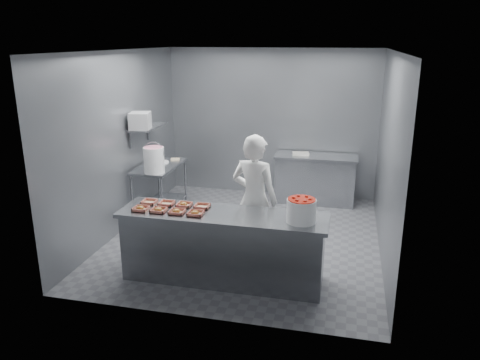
% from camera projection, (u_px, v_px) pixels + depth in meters
% --- Properties ---
extents(floor, '(4.50, 4.50, 0.00)m').
position_uv_depth(floor, '(246.00, 237.00, 7.27)').
color(floor, '#4C4C51').
rests_on(floor, ground).
extents(ceiling, '(4.50, 4.50, 0.00)m').
position_uv_depth(ceiling, '(247.00, 51.00, 6.46)').
color(ceiling, white).
rests_on(ceiling, wall_back).
extents(wall_back, '(4.00, 0.04, 2.80)m').
position_uv_depth(wall_back, '(272.00, 123.00, 8.96)').
color(wall_back, slate).
rests_on(wall_back, ground).
extents(wall_left, '(0.04, 4.50, 2.80)m').
position_uv_depth(wall_left, '(122.00, 143.00, 7.30)').
color(wall_left, slate).
rests_on(wall_left, ground).
extents(wall_right, '(0.04, 4.50, 2.80)m').
position_uv_depth(wall_right, '(388.00, 157.00, 6.43)').
color(wall_right, slate).
rests_on(wall_right, ground).
extents(service_counter, '(2.60, 0.70, 0.90)m').
position_uv_depth(service_counter, '(223.00, 246.00, 5.88)').
color(service_counter, slate).
rests_on(service_counter, ground).
extents(prep_table, '(0.60, 1.20, 0.90)m').
position_uv_depth(prep_table, '(160.00, 182.00, 8.02)').
color(prep_table, slate).
rests_on(prep_table, ground).
extents(back_counter, '(1.50, 0.60, 0.90)m').
position_uv_depth(back_counter, '(315.00, 179.00, 8.71)').
color(back_counter, slate).
rests_on(back_counter, ground).
extents(wall_shelf, '(0.35, 0.90, 0.03)m').
position_uv_depth(wall_shelf, '(148.00, 127.00, 7.78)').
color(wall_shelf, slate).
rests_on(wall_shelf, wall_left).
extents(tray_0, '(0.19, 0.18, 0.06)m').
position_uv_depth(tray_0, '(141.00, 208.00, 5.85)').
color(tray_0, tan).
rests_on(tray_0, service_counter).
extents(tray_1, '(0.19, 0.18, 0.06)m').
position_uv_depth(tray_1, '(159.00, 210.00, 5.80)').
color(tray_1, tan).
rests_on(tray_1, service_counter).
extents(tray_2, '(0.19, 0.18, 0.06)m').
position_uv_depth(tray_2, '(177.00, 212.00, 5.74)').
color(tray_2, tan).
rests_on(tray_2, service_counter).
extents(tray_3, '(0.19, 0.18, 0.06)m').
position_uv_depth(tray_3, '(195.00, 213.00, 5.69)').
color(tray_3, tan).
rests_on(tray_3, service_counter).
extents(tray_4, '(0.19, 0.18, 0.04)m').
position_uv_depth(tray_4, '(149.00, 202.00, 6.09)').
color(tray_4, tan).
rests_on(tray_4, service_counter).
extents(tray_5, '(0.19, 0.18, 0.04)m').
position_uv_depth(tray_5, '(167.00, 203.00, 6.04)').
color(tray_5, tan).
rests_on(tray_5, service_counter).
extents(tray_6, '(0.19, 0.18, 0.06)m').
position_uv_depth(tray_6, '(184.00, 205.00, 5.99)').
color(tray_6, tan).
rests_on(tray_6, service_counter).
extents(tray_7, '(0.19, 0.18, 0.04)m').
position_uv_depth(tray_7, '(202.00, 206.00, 5.93)').
color(tray_7, tan).
rests_on(tray_7, service_counter).
extents(worker, '(0.74, 0.58, 1.79)m').
position_uv_depth(worker, '(254.00, 200.00, 6.25)').
color(worker, white).
rests_on(worker, ground).
extents(strawberry_tub, '(0.34, 0.34, 0.29)m').
position_uv_depth(strawberry_tub, '(301.00, 210.00, 5.44)').
color(strawberry_tub, white).
rests_on(strawberry_tub, service_counter).
extents(glaze_bucket, '(0.34, 0.33, 0.50)m').
position_uv_depth(glaze_bucket, '(154.00, 159.00, 7.43)').
color(glaze_bucket, white).
rests_on(glaze_bucket, prep_table).
extents(bucket_lid, '(0.30, 0.30, 0.02)m').
position_uv_depth(bucket_lid, '(160.00, 162.00, 8.08)').
color(bucket_lid, white).
rests_on(bucket_lid, prep_table).
extents(rag, '(0.18, 0.17, 0.02)m').
position_uv_depth(rag, '(175.00, 159.00, 8.27)').
color(rag, '#CCB28C').
rests_on(rag, prep_table).
extents(appliance, '(0.38, 0.42, 0.27)m').
position_uv_depth(appliance, '(140.00, 121.00, 7.48)').
color(appliance, gray).
rests_on(appliance, wall_shelf).
extents(paper_stack, '(0.33, 0.26, 0.04)m').
position_uv_depth(paper_stack, '(301.00, 154.00, 8.64)').
color(paper_stack, silver).
rests_on(paper_stack, back_counter).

